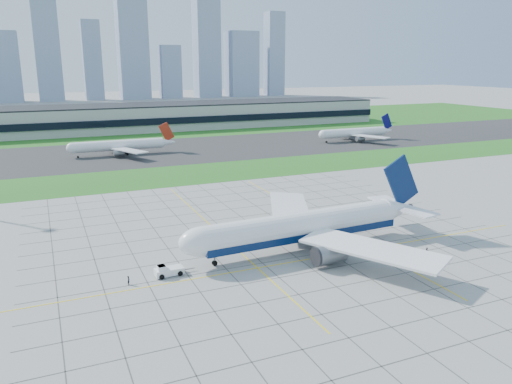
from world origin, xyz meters
The scene contains 13 objects.
ground centered at (0.00, 0.00, 0.00)m, with size 1400.00×1400.00×0.00m, color #9D9D98.
grass_median centered at (0.00, 90.00, 0.02)m, with size 700.00×35.00×0.04m, color #25651C.
asphalt_taxiway centered at (0.00, 145.00, 0.03)m, with size 700.00×75.00×0.04m, color #383838.
grass_far centered at (0.00, 255.00, 0.02)m, with size 700.00×145.00×0.04m, color #25651C.
apron_markings centered at (0.43, 11.09, 0.02)m, with size 120.00×130.00×0.03m.
terminal centered at (40.00, 229.87, 7.89)m, with size 260.00×43.00×15.80m.
city_skyline centered at (-8.71, 520.00, 59.09)m, with size 523.00×32.40×160.00m.
airliner centered at (3.79, 3.68, 5.31)m, with size 61.71×62.44×19.41m.
pushback_tug centered at (-27.63, 1.69, 1.01)m, with size 8.19×3.08×2.27m.
crew_near centered at (-35.39, 0.35, 0.90)m, with size 0.65×0.43×1.79m, color black.
crew_far centered at (26.93, -9.84, 0.78)m, with size 0.76×0.59×1.57m, color black.
distant_jet_1 centered at (-15.27, 142.21, 4.49)m, with size 46.07×42.66×14.08m.
distant_jet_2 centered at (107.59, 135.99, 4.49)m, with size 44.14×42.66×14.08m.
Camera 1 is at (-47.86, -88.51, 40.31)m, focal length 35.00 mm.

